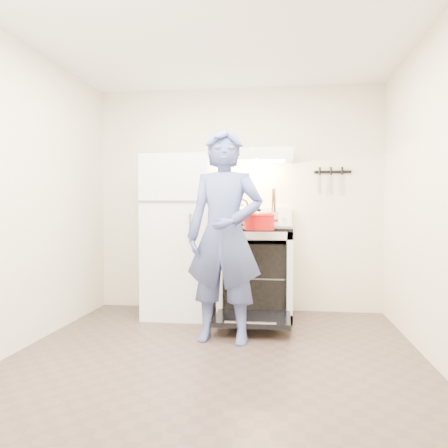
{
  "coord_description": "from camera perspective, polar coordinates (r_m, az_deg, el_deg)",
  "views": [
    {
      "loc": [
        0.5,
        -3.13,
        1.15
      ],
      "look_at": [
        -0.05,
        1.0,
        1.0
      ],
      "focal_mm": 35.0,
      "sensor_mm": 36.0,
      "label": 1
    }
  ],
  "objects": [
    {
      "name": "floor",
      "position": [
        3.37,
        -1.46,
        -17.86
      ],
      "size": [
        3.6,
        3.6,
        0.0
      ],
      "primitive_type": "plane",
      "color": "#4A3A31",
      "rests_on": "ground"
    },
    {
      "name": "oven_door",
      "position": [
        4.15,
        3.7,
        -12.25
      ],
      "size": [
        0.7,
        0.54,
        0.04
      ],
      "primitive_type": "cube",
      "color": "black",
      "rests_on": "floor"
    },
    {
      "name": "cooktop",
      "position": [
        4.62,
        4.22,
        -0.62
      ],
      "size": [
        0.76,
        0.65,
        0.03
      ],
      "primitive_type": "cube",
      "color": "black",
      "rests_on": "stove_body"
    },
    {
      "name": "oven_rack",
      "position": [
        4.67,
        4.21,
        -6.7
      ],
      "size": [
        0.6,
        0.52,
        0.01
      ],
      "primitive_type": "cube",
      "color": "slate",
      "rests_on": "stove_body"
    },
    {
      "name": "stove_body",
      "position": [
        4.66,
        4.21,
        -6.46
      ],
      "size": [
        0.76,
        0.65,
        0.92
      ],
      "primitive_type": "cube",
      "color": "white",
      "rests_on": "floor"
    },
    {
      "name": "pizza_stone",
      "position": [
        4.7,
        3.88,
        -6.47
      ],
      "size": [
        0.31,
        0.31,
        0.02
      ],
      "primitive_type": "cylinder",
      "color": "brown",
      "rests_on": "oven_rack"
    },
    {
      "name": "dutch_oven",
      "position": [
        4.1,
        4.58,
        0.18
      ],
      "size": [
        0.36,
        0.29,
        0.23
      ],
      "primitive_type": null,
      "color": "#C20908",
      "rests_on": "person"
    },
    {
      "name": "utensil_jar",
      "position": [
        4.41,
        6.53,
        0.68
      ],
      "size": [
        0.11,
        0.11,
        0.13
      ],
      "primitive_type": "cylinder",
      "rotation": [
        0.0,
        0.0,
        -0.19
      ],
      "color": "silver",
      "rests_on": "cooktop"
    },
    {
      "name": "knife_strip",
      "position": [
        4.96,
        14.01,
        6.61
      ],
      "size": [
        0.4,
        0.02,
        0.03
      ],
      "primitive_type": "cube",
      "color": "black",
      "rests_on": "back_wall"
    },
    {
      "name": "range_hood",
      "position": [
        4.72,
        4.3,
        8.86
      ],
      "size": [
        0.76,
        0.5,
        0.12
      ],
      "primitive_type": "cube",
      "color": "white",
      "rests_on": "back_wall"
    },
    {
      "name": "person",
      "position": [
        3.75,
        0.08,
        -1.57
      ],
      "size": [
        0.7,
        0.5,
        1.82
      ],
      "primitive_type": "imported",
      "rotation": [
        0.0,
        0.0,
        -0.1
      ],
      "color": "#3D4880",
      "rests_on": "floor"
    },
    {
      "name": "backsplash",
      "position": [
        4.9,
        4.42,
        0.88
      ],
      "size": [
        0.76,
        0.07,
        0.2
      ],
      "primitive_type": "cube",
      "color": "white",
      "rests_on": "cooktop"
    },
    {
      "name": "back_wall",
      "position": [
        4.96,
        1.79,
        3.21
      ],
      "size": [
        3.2,
        0.02,
        2.5
      ],
      "primitive_type": "cube",
      "color": "beige",
      "rests_on": "ground"
    },
    {
      "name": "tea_kettle",
      "position": [
        4.85,
        2.38,
        1.48
      ],
      "size": [
        0.25,
        0.21,
        0.3
      ],
      "primitive_type": null,
      "color": "silver",
      "rests_on": "cooktop"
    },
    {
      "name": "refrigerator",
      "position": [
        4.72,
        -5.68,
        -1.6
      ],
      "size": [
        0.7,
        0.7,
        1.7
      ],
      "primitive_type": "cube",
      "color": "white",
      "rests_on": "floor"
    }
  ]
}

